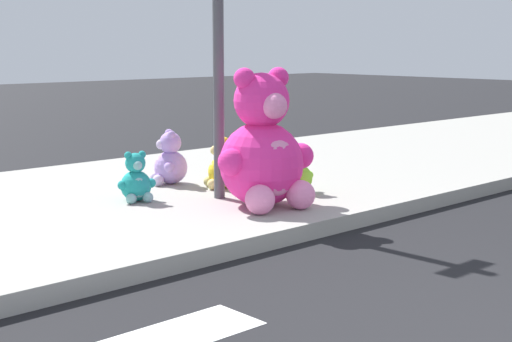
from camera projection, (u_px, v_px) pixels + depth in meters
name	position (u px, v px, depth m)	size (l,w,h in m)	color
sidewalk	(92.00, 207.00, 7.55)	(28.00, 4.40, 0.15)	#9E9B93
sign_pole	(218.00, 27.00, 7.35)	(0.56, 0.11, 3.20)	#4C4C51
plush_pink_large	(264.00, 152.00, 7.15)	(1.00, 0.93, 1.32)	#F22D93
plush_teal	(136.00, 181.00, 7.43)	(0.37, 0.35, 0.50)	teal
plush_yellow	(222.00, 167.00, 8.13)	(0.40, 0.40, 0.56)	yellow
plush_lavender	(169.00, 162.00, 8.36)	(0.43, 0.43, 0.60)	#B28CD8
plush_lime	(298.00, 174.00, 7.90)	(0.35, 0.34, 0.48)	#8CD133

